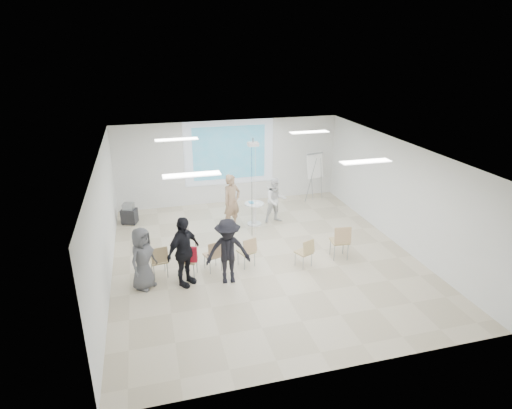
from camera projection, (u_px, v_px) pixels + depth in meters
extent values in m
cube|color=beige|center=(263.00, 258.00, 11.80)|extent=(8.00, 9.00, 0.10)
cube|color=white|center=(264.00, 149.00, 10.69)|extent=(8.00, 9.00, 0.10)
cube|color=silver|center=(229.00, 162.00, 15.35)|extent=(8.00, 0.10, 3.00)
cube|color=silver|center=(102.00, 222.00, 10.27)|extent=(0.10, 9.00, 3.00)
cube|color=silver|center=(400.00, 193.00, 12.22)|extent=(0.10, 9.00, 3.00)
cube|color=silver|center=(229.00, 153.00, 15.16)|extent=(3.20, 0.01, 2.30)
cube|color=teal|center=(229.00, 153.00, 15.15)|extent=(2.60, 0.01, 1.90)
cylinder|color=white|center=(254.00, 224.00, 13.83)|extent=(0.47, 0.47, 0.05)
cylinder|color=silver|center=(254.00, 214.00, 13.71)|extent=(0.13, 0.13, 0.67)
cylinder|color=silver|center=(254.00, 204.00, 13.58)|extent=(0.64, 0.64, 0.04)
cube|color=white|center=(256.00, 203.00, 13.56)|extent=(0.24, 0.19, 0.01)
cube|color=#42A0C7|center=(251.00, 202.00, 13.60)|extent=(0.15, 0.21, 0.02)
imported|color=#A28063|center=(232.00, 198.00, 13.24)|extent=(0.88, 0.79, 2.00)
imported|color=white|center=(276.00, 198.00, 13.78)|extent=(0.85, 0.70, 1.65)
cube|color=silver|center=(236.00, 186.00, 13.39)|extent=(0.09, 0.12, 0.04)
cube|color=silver|center=(268.00, 188.00, 13.85)|extent=(0.05, 0.12, 0.04)
cube|color=tan|center=(159.00, 261.00, 10.68)|extent=(0.47, 0.47, 0.04)
cube|color=tan|center=(160.00, 255.00, 10.43)|extent=(0.42, 0.14, 0.39)
cylinder|color=gray|center=(154.00, 273.00, 10.56)|extent=(0.02, 0.02, 0.43)
cylinder|color=gray|center=(167.00, 270.00, 10.68)|extent=(0.02, 0.02, 0.43)
cylinder|color=gray|center=(152.00, 267.00, 10.84)|extent=(0.02, 0.02, 0.43)
cylinder|color=#979A9F|center=(165.00, 264.00, 10.96)|extent=(0.02, 0.02, 0.43)
cube|color=tan|center=(188.00, 260.00, 10.68)|extent=(0.54, 0.54, 0.04)
cube|color=tan|center=(186.00, 255.00, 10.40)|extent=(0.43, 0.22, 0.40)
cylinder|color=gray|center=(180.00, 271.00, 10.61)|extent=(0.03, 0.03, 0.44)
cylinder|color=gray|center=(194.00, 272.00, 10.59)|extent=(0.03, 0.03, 0.44)
cylinder|color=#96999E|center=(184.00, 264.00, 10.93)|extent=(0.03, 0.03, 0.44)
cylinder|color=gray|center=(197.00, 265.00, 10.91)|extent=(0.03, 0.03, 0.44)
cube|color=tan|center=(213.00, 255.00, 10.98)|extent=(0.49, 0.49, 0.04)
cube|color=tan|center=(216.00, 250.00, 10.75)|extent=(0.40, 0.19, 0.38)
cylinder|color=gray|center=(210.00, 267.00, 10.85)|extent=(0.03, 0.03, 0.41)
cylinder|color=gray|center=(221.00, 263.00, 11.01)|extent=(0.03, 0.03, 0.41)
cylinder|color=gray|center=(205.00, 262.00, 11.11)|extent=(0.03, 0.03, 0.41)
cylinder|color=#919399|center=(216.00, 258.00, 11.26)|extent=(0.03, 0.03, 0.41)
cube|color=tan|center=(246.00, 251.00, 11.18)|extent=(0.50, 0.50, 0.04)
cube|color=tan|center=(250.00, 246.00, 10.96)|extent=(0.40, 0.21, 0.37)
cylinder|color=#95989D|center=(245.00, 263.00, 11.05)|extent=(0.03, 0.03, 0.41)
cylinder|color=#929599|center=(255.00, 259.00, 11.22)|extent=(0.03, 0.03, 0.41)
cylinder|color=gray|center=(238.00, 258.00, 11.30)|extent=(0.03, 0.03, 0.41)
cylinder|color=gray|center=(248.00, 255.00, 11.47)|extent=(0.03, 0.03, 0.41)
cube|color=tan|center=(304.00, 252.00, 11.17)|extent=(0.49, 0.49, 0.04)
cube|color=tan|center=(309.00, 247.00, 10.96)|extent=(0.37, 0.21, 0.36)
cylinder|color=#94979D|center=(303.00, 263.00, 11.05)|extent=(0.03, 0.03, 0.39)
cylinder|color=#979A9F|center=(312.00, 260.00, 11.22)|extent=(0.03, 0.03, 0.39)
cylinder|color=gray|center=(295.00, 259.00, 11.27)|extent=(0.03, 0.03, 0.39)
cylinder|color=gray|center=(304.00, 255.00, 11.44)|extent=(0.03, 0.03, 0.39)
cube|color=tan|center=(340.00, 241.00, 11.59)|extent=(0.51, 0.51, 0.04)
cube|color=tan|center=(343.00, 235.00, 11.29)|extent=(0.47, 0.15, 0.44)
cylinder|color=#93959B|center=(334.00, 253.00, 11.48)|extent=(0.03, 0.03, 0.48)
cylinder|color=#909498|center=(348.00, 252.00, 11.53)|extent=(0.03, 0.03, 0.48)
cylinder|color=gray|center=(330.00, 247.00, 11.83)|extent=(0.03, 0.03, 0.48)
cylinder|color=gray|center=(343.00, 246.00, 11.87)|extent=(0.03, 0.03, 0.48)
cube|color=#AE1526|center=(189.00, 254.00, 10.38)|extent=(0.42, 0.23, 0.39)
imported|color=black|center=(212.00, 254.00, 10.99)|extent=(0.36, 0.31, 0.02)
imported|color=black|center=(183.00, 247.00, 10.11)|extent=(1.35, 1.31, 2.02)
imported|color=black|center=(228.00, 247.00, 10.25)|extent=(1.28, 0.77, 1.89)
imported|color=#58595D|center=(142.00, 255.00, 10.03)|extent=(0.98, 1.01, 1.74)
cylinder|color=gray|center=(311.00, 181.00, 15.44)|extent=(0.35, 0.13, 1.66)
cylinder|color=gray|center=(321.00, 179.00, 15.65)|extent=(0.27, 0.26, 1.66)
cylinder|color=gray|center=(311.00, 177.00, 15.79)|extent=(0.11, 0.37, 1.66)
cube|color=white|center=(315.00, 165.00, 15.45)|extent=(0.68, 0.33, 0.93)
cube|color=#93959B|center=(315.00, 154.00, 15.33)|extent=(0.67, 0.21, 0.06)
cube|color=black|center=(129.00, 216.00, 13.84)|extent=(0.57, 0.51, 0.47)
cube|color=gray|center=(128.00, 206.00, 13.72)|extent=(0.40, 0.37, 0.21)
cylinder|color=black|center=(123.00, 224.00, 13.81)|extent=(0.07, 0.07, 0.06)
cylinder|color=black|center=(134.00, 224.00, 13.78)|extent=(0.07, 0.07, 0.06)
cylinder|color=black|center=(126.00, 221.00, 14.07)|extent=(0.07, 0.07, 0.06)
cylinder|color=black|center=(137.00, 221.00, 14.04)|extent=(0.07, 0.07, 0.06)
cube|color=white|center=(253.00, 144.00, 12.15)|extent=(0.30, 0.25, 0.10)
cylinder|color=gray|center=(253.00, 140.00, 12.11)|extent=(0.04, 0.04, 0.14)
cylinder|color=black|center=(252.00, 193.00, 12.58)|extent=(0.01, 0.01, 2.77)
cylinder|color=white|center=(255.00, 193.00, 12.58)|extent=(0.01, 0.01, 2.77)
cube|color=white|center=(177.00, 139.00, 12.04)|extent=(1.20, 0.30, 0.02)
cube|color=white|center=(309.00, 132.00, 13.00)|extent=(1.20, 0.30, 0.02)
cube|color=white|center=(192.00, 175.00, 8.88)|extent=(1.20, 0.30, 0.02)
cube|color=white|center=(365.00, 162.00, 9.85)|extent=(1.20, 0.30, 0.02)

